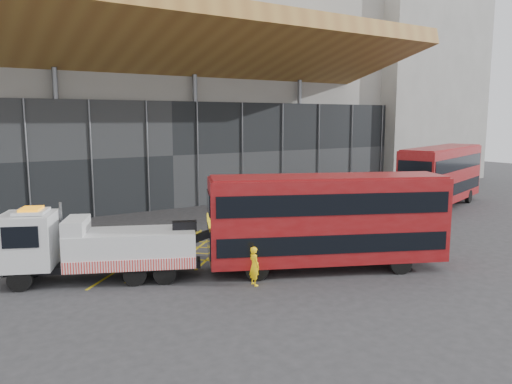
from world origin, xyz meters
TOP-DOWN VIEW (x-y plane):
  - ground_plane at (0.00, 0.00)m, footprint 120.00×120.00m
  - road_markings at (3.20, 0.00)m, footprint 23.16×7.16m
  - construction_building at (1.92, 18.40)m, footprint 55.00×23.97m
  - east_building at (32.00, 16.00)m, footprint 15.00×12.00m
  - recovery_truck at (-7.70, -2.52)m, footprint 8.96×5.28m
  - bus_towed at (1.47, -6.65)m, footprint 10.53×6.57m
  - bus_second at (19.41, 0.76)m, footprint 11.56×6.09m
  - worker at (-2.39, -6.65)m, footprint 0.42×0.61m

SIDE VIEW (x-z plane):
  - ground_plane at x=0.00m, z-range 0.00..0.00m
  - road_markings at x=3.20m, z-range 0.00..0.01m
  - worker at x=-2.39m, z-range 0.00..1.62m
  - recovery_truck at x=-7.70m, z-range -0.12..3.11m
  - bus_towed at x=1.47m, z-range 0.24..4.51m
  - bus_second at x=19.41m, z-range 0.26..4.87m
  - construction_building at x=1.92m, z-range -0.02..17.98m
  - east_building at x=32.00m, z-range 0.00..20.00m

